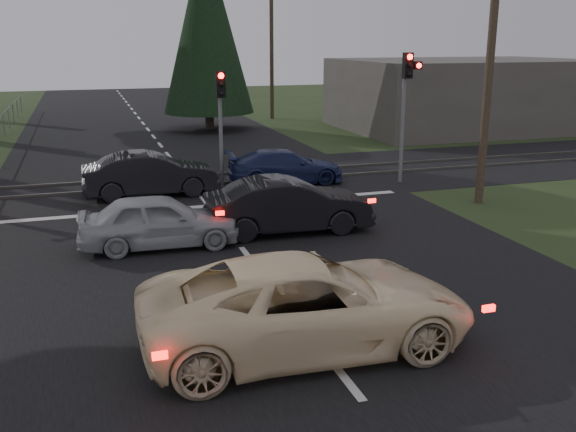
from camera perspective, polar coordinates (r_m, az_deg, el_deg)
name	(u,v)px	position (r m, az deg, el deg)	size (l,w,h in m)	color
ground	(286,304)	(13.06, -0.20, -7.83)	(120.00, 120.00, 0.00)	#293618
road	(199,194)	(22.34, -7.94, 1.98)	(14.00, 100.00, 0.01)	black
rail_corridor	(189,182)	(24.27, -8.77, 3.03)	(120.00, 8.00, 0.01)	black
stop_line	(209,206)	(20.62, -7.07, 0.89)	(13.00, 0.35, 0.00)	silver
rail_near	(193,185)	(23.49, -8.46, 2.73)	(120.00, 0.12, 0.10)	#59544C
rail_far	(186,176)	(25.03, -9.06, 3.50)	(120.00, 0.12, 0.10)	#59544C
traffic_signal_right	(407,92)	(23.77, 10.52, 10.76)	(0.68, 0.48, 4.70)	slate
traffic_signal_center	(221,109)	(22.71, -5.99, 9.44)	(0.32, 0.48, 4.10)	slate
utility_pole_near	(491,54)	(21.23, 17.57, 13.60)	(1.80, 0.26, 9.00)	#4C3D2D
utility_pole_mid	(272,46)	(43.17, -1.47, 14.90)	(1.80, 0.26, 9.00)	#4C3D2D
utility_pole_far	(202,43)	(67.53, -7.64, 14.99)	(1.80, 0.26, 9.00)	#4C3D2D
conifer_tree	(206,24)	(38.11, -7.26, 16.61)	(5.20, 5.20, 11.00)	#473D33
building_right	(464,94)	(39.94, 15.37, 10.40)	(14.00, 10.00, 4.00)	#59514C
cream_coupe	(307,304)	(11.06, 1.74, -7.81)	(2.65, 5.74, 1.60)	#FFE5B6
dark_hatchback	(288,206)	(17.57, 0.04, 0.92)	(1.59, 4.55, 1.50)	black
silver_car	(159,221)	(16.64, -11.37, -0.44)	(1.63, 4.04, 1.38)	#A3A7AB
blue_sedan	(285,167)	(23.62, -0.28, 4.40)	(1.75, 4.29, 1.25)	#1A234F
dark_car_far	(151,174)	(22.20, -12.09, 3.64)	(1.57, 4.50, 1.48)	black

